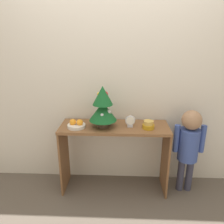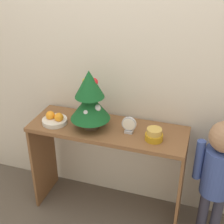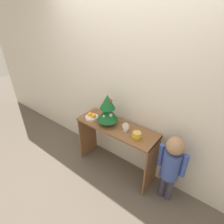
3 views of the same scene
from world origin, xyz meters
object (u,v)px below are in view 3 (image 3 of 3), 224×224
desk_clock (126,127)px  singing_bowl (137,135)px  mini_tree (108,110)px  fruit_bowl (92,117)px  child_figure (172,163)px

desk_clock → singing_bowl: bearing=-11.0°
mini_tree → desk_clock: bearing=2.7°
fruit_bowl → child_figure: 1.21m
child_figure → desk_clock: bearing=-178.7°
child_figure → mini_tree: bearing=-178.3°
fruit_bowl → desk_clock: 0.56m
child_figure → singing_bowl: bearing=-173.6°
mini_tree → child_figure: size_ratio=0.46×
desk_clock → child_figure: 0.67m
singing_bowl → desk_clock: 0.19m
desk_clock → mini_tree: bearing=-177.3°
mini_tree → singing_bowl: 0.50m
mini_tree → child_figure: mini_tree is taller
fruit_bowl → singing_bowl: bearing=0.2°
fruit_bowl → desk_clock: desk_clock is taller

